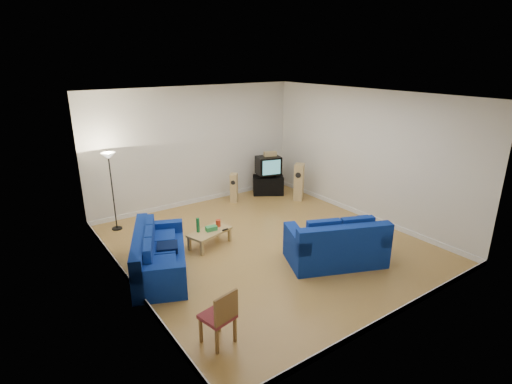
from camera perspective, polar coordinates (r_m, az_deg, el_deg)
room at (r=8.28m, az=1.59°, el=2.17°), size 6.01×6.51×3.21m
sofa_three_seat at (r=7.87m, az=-13.93°, el=-9.12°), size 1.67×2.31×0.82m
sofa_loveseat at (r=8.11m, az=11.42°, el=-7.65°), size 2.12×1.68×0.93m
coffee_table at (r=8.72m, az=-6.63°, el=-5.86°), size 1.05×0.73×0.35m
bottle at (r=8.62m, az=-8.29°, el=-4.70°), size 0.08×0.08×0.32m
tissue_box at (r=8.70m, az=-6.40°, el=-5.18°), size 0.25×0.16×0.10m
red_canister at (r=8.87m, az=-5.43°, el=-4.46°), size 0.12×0.12×0.15m
remote at (r=8.70m, az=-4.43°, el=-5.38°), size 0.15×0.06×0.02m
tv_stand at (r=11.90m, az=1.74°, el=1.00°), size 1.02×0.89×0.54m
av_receiver at (r=11.87m, az=1.76°, el=2.56°), size 0.48×0.51×0.09m
television at (r=11.66m, az=1.79°, el=3.83°), size 0.78×0.66×0.52m
centre_speaker at (r=11.66m, az=2.04°, el=5.47°), size 0.40×0.25×0.13m
speaker_left at (r=11.21m, az=-3.17°, el=0.60°), size 0.30×0.31×0.82m
speaker_right at (r=11.38m, az=6.15°, el=1.42°), size 0.40×0.39×1.06m
floor_lamp at (r=9.65m, az=-20.20°, el=3.42°), size 0.32×0.32×1.87m
dining_chair at (r=5.86m, az=-5.11°, el=-17.12°), size 0.50×0.50×0.88m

